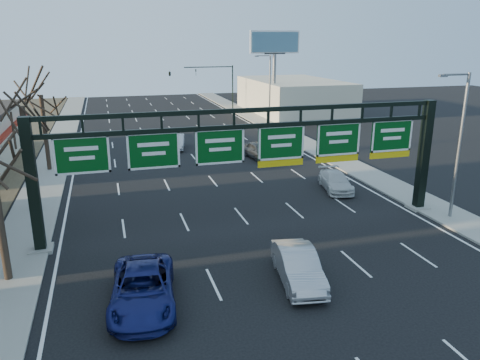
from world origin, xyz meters
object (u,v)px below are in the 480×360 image
object	(u,v)px
car_blue_suv	(143,289)
sign_gantry	(254,152)
car_silver_sedan	(298,266)
car_white_wagon	(336,181)

from	to	relation	value
car_blue_suv	sign_gantry	bearing A→B (deg)	50.94
sign_gantry	car_blue_suv	bearing A→B (deg)	-135.58
car_blue_suv	car_silver_sedan	size ratio (longest dim) A/B	1.20
sign_gantry	car_white_wagon	bearing A→B (deg)	32.78
sign_gantry	car_white_wagon	xyz separation A→B (m)	(8.16, 5.26, -3.96)
car_blue_suv	car_white_wagon	distance (m)	19.52
car_blue_suv	car_white_wagon	bearing A→B (deg)	45.18
sign_gantry	car_silver_sedan	size ratio (longest dim) A/B	5.15
car_blue_suv	car_silver_sedan	distance (m)	7.06
sign_gantry	car_blue_suv	xyz separation A→B (m)	(-7.08, -6.94, -3.84)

